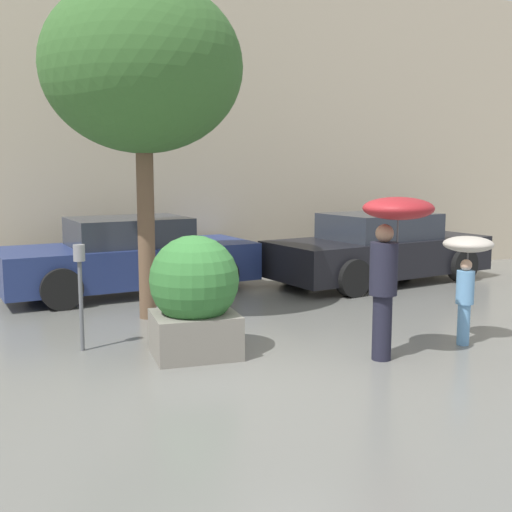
{
  "coord_description": "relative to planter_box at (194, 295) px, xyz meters",
  "views": [
    {
      "loc": [
        -2.06,
        -6.48,
        2.24
      ],
      "look_at": [
        0.54,
        1.6,
        1.05
      ],
      "focal_mm": 45.0,
      "sensor_mm": 36.0,
      "label": 1
    }
  ],
  "objects": [
    {
      "name": "person_adult",
      "position": [
        2.11,
        -0.88,
        0.67
      ],
      "size": [
        0.8,
        0.8,
        1.9
      ],
      "rotation": [
        0.0,
        0.0,
        -0.48
      ],
      "color": "#1E1E2D",
      "rests_on": "ground"
    },
    {
      "name": "person_child",
      "position": [
        3.37,
        -0.54,
        0.32
      ],
      "size": [
        0.62,
        0.62,
        1.37
      ],
      "rotation": [
        0.0,
        0.0,
        0.81
      ],
      "color": "#669ED1",
      "rests_on": "ground"
    },
    {
      "name": "ground_plane",
      "position": [
        0.48,
        -0.82,
        -0.74
      ],
      "size": [
        40.0,
        40.0,
        0.0
      ],
      "primitive_type": "plane",
      "color": "slate"
    },
    {
      "name": "street_tree",
      "position": [
        -0.25,
        2.09,
        2.88
      ],
      "size": [
        2.86,
        2.86,
        4.85
      ],
      "color": "brown",
      "rests_on": "ground"
    },
    {
      "name": "building_facade",
      "position": [
        0.48,
        5.68,
        2.26
      ],
      "size": [
        18.0,
        0.3,
        6.0
      ],
      "color": "#B7A88E",
      "rests_on": "ground"
    },
    {
      "name": "planter_box",
      "position": [
        0.0,
        0.0,
        0.0
      ],
      "size": [
        1.06,
        1.06,
        1.44
      ],
      "color": "gray",
      "rests_on": "ground"
    },
    {
      "name": "parked_car_far",
      "position": [
        4.48,
        3.74,
        -0.11
      ],
      "size": [
        4.74,
        2.77,
        1.34
      ],
      "rotation": [
        0.0,
        0.0,
        1.81
      ],
      "color": "black",
      "rests_on": "ground"
    },
    {
      "name": "parking_meter",
      "position": [
        -1.27,
        0.61,
        0.2
      ],
      "size": [
        0.14,
        0.14,
        1.31
      ],
      "color": "#595B60",
      "rests_on": "ground"
    },
    {
      "name": "parked_car_near",
      "position": [
        -0.27,
        4.16,
        -0.11
      ],
      "size": [
        4.68,
        2.56,
        1.34
      ],
      "rotation": [
        0.0,
        0.0,
        1.75
      ],
      "color": "navy",
      "rests_on": "ground"
    }
  ]
}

